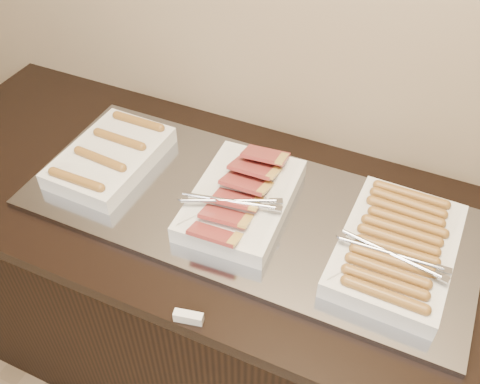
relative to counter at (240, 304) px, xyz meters
name	(u,v)px	position (x,y,z in m)	size (l,w,h in m)	color
counter	(240,304)	(0.00, 0.00, 0.00)	(2.06, 0.76, 0.90)	black
warming_tray	(246,210)	(0.02, 0.00, 0.46)	(1.20, 0.50, 0.02)	#9395A0
dish_left	(111,156)	(-0.41, 0.00, 0.50)	(0.24, 0.35, 0.07)	silver
dish_center	(241,198)	(0.01, 0.00, 0.50)	(0.28, 0.40, 0.09)	silver
dish_right	(396,248)	(0.42, 0.00, 0.50)	(0.28, 0.40, 0.08)	silver
label_holder	(188,317)	(0.04, -0.36, 0.46)	(0.07, 0.02, 0.03)	silver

